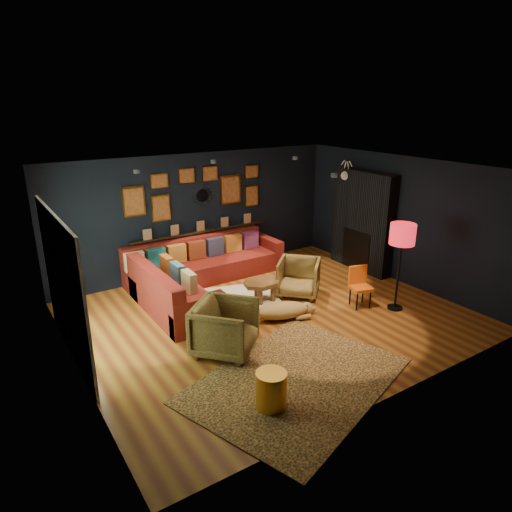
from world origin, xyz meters
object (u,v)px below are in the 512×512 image
coffee_table (262,285)px  floor_lamp (402,238)px  sectional (194,275)px  armchair_right (299,276)px  gold_stool (271,390)px  armchair_left (225,325)px  orange_chair (359,283)px  dog (282,308)px  pouf (168,293)px

coffee_table → floor_lamp: floor_lamp is taller
sectional → armchair_right: sectional is taller
armchair_right → gold_stool: 3.53m
armchair_left → orange_chair: size_ratio=1.17×
coffee_table → floor_lamp: (1.87, -1.60, 1.02)m
sectional → armchair_left: bearing=-104.7°
coffee_table → floor_lamp: size_ratio=0.50×
armchair_left → dog: (1.37, 0.40, -0.22)m
armchair_left → orange_chair: bearing=-40.0°
armchair_right → gold_stool: bearing=-87.3°
armchair_left → dog: 1.44m
coffee_table → gold_stool: bearing=-121.8°
sectional → gold_stool: 3.96m
floor_lamp → armchair_left: bearing=173.4°
sectional → gold_stool: size_ratio=6.95×
armchair_right → floor_lamp: size_ratio=0.49×
armchair_right → coffee_table: bearing=-142.4°
sectional → orange_chair: 3.24m
orange_chair → armchair_right: bearing=138.8°
dog → floor_lamp: bearing=-3.8°
dog → orange_chair: bearing=6.4°
pouf → armchair_left: bearing=-88.5°
sectional → gold_stool: (-0.80, -3.87, -0.08)m
gold_stool → orange_chair: size_ratio=0.65×
coffee_table → armchair_right: size_ratio=1.02×
armchair_left → sectional: bearing=33.5°
orange_chair → floor_lamp: 1.13m
pouf → gold_stool: bearing=-91.9°
pouf → dog: bearing=-50.1°
floor_lamp → dog: bearing=158.3°
sectional → orange_chair: size_ratio=4.49×
armchair_right → dog: 1.14m
coffee_table → armchair_left: bearing=-140.9°
pouf → armchair_left: 2.11m
dog → coffee_table: bearing=99.6°
coffee_table → dog: (-0.12, -0.81, -0.12)m
sectional → armchair_left: (-0.63, -2.41, 0.12)m
armchair_left → floor_lamp: 3.50m
sectional → gold_stool: bearing=-101.7°
pouf → armchair_right: bearing=-23.7°
gold_stool → floor_lamp: size_ratio=0.30×
gold_stool → floor_lamp: floor_lamp is taller
pouf → floor_lamp: 4.37m
pouf → floor_lamp: bearing=-36.2°
sectional → armchair_left: size_ratio=3.84×
sectional → orange_chair: (2.26, -2.32, 0.12)m
coffee_table → gold_stool: gold_stool is taller
sectional → dog: sectional is taller
coffee_table → armchair_right: (0.77, -0.12, 0.06)m
armchair_right → floor_lamp: 2.08m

